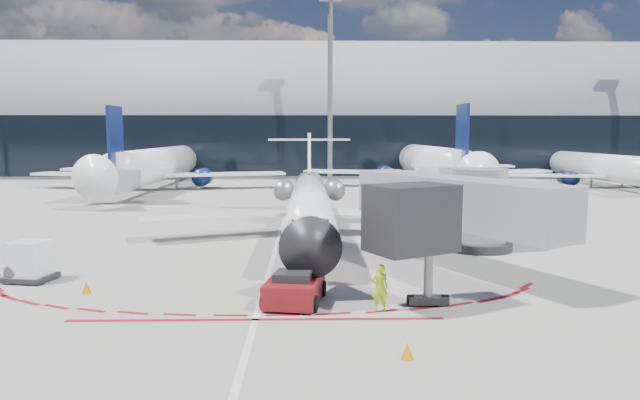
{
  "coord_description": "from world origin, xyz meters",
  "views": [
    {
      "loc": [
        1.98,
        -31.95,
        6.86
      ],
      "look_at": [
        2.62,
        -0.04,
        3.12
      ],
      "focal_mm": 32.0,
      "sensor_mm": 36.0,
      "label": 1
    }
  ],
  "objects_px": {
    "regional_jet": "(310,203)",
    "ramp_worker": "(380,288)",
    "pushback_tug": "(294,288)",
    "uld_container": "(29,262)"
  },
  "relations": [
    {
      "from": "regional_jet",
      "to": "ramp_worker",
      "type": "relative_size",
      "value": 14.8
    },
    {
      "from": "regional_jet",
      "to": "ramp_worker",
      "type": "height_order",
      "value": "regional_jet"
    },
    {
      "from": "regional_jet",
      "to": "ramp_worker",
      "type": "bearing_deg",
      "value": -80.28
    },
    {
      "from": "regional_jet",
      "to": "uld_container",
      "type": "xyz_separation_m",
      "value": [
        -13.07,
        -10.8,
        -1.37
      ]
    },
    {
      "from": "regional_jet",
      "to": "ramp_worker",
      "type": "xyz_separation_m",
      "value": [
        2.68,
        -15.63,
        -1.37
      ]
    },
    {
      "from": "pushback_tug",
      "to": "regional_jet",
      "type": "bearing_deg",
      "value": 97.03
    },
    {
      "from": "pushback_tug",
      "to": "uld_container",
      "type": "bearing_deg",
      "value": 173.13
    },
    {
      "from": "pushback_tug",
      "to": "uld_container",
      "type": "xyz_separation_m",
      "value": [
        -12.42,
        3.68,
        0.33
      ]
    },
    {
      "from": "pushback_tug",
      "to": "ramp_worker",
      "type": "relative_size",
      "value": 2.86
    },
    {
      "from": "uld_container",
      "to": "ramp_worker",
      "type": "bearing_deg",
      "value": -6.04
    }
  ]
}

